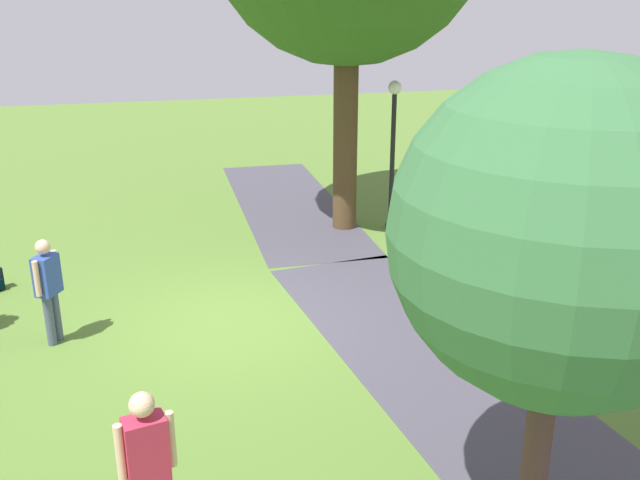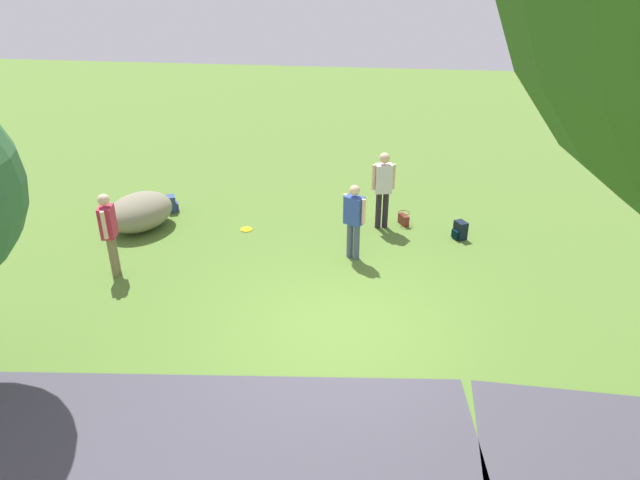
{
  "view_description": "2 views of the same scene",
  "coord_description": "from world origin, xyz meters",
  "px_view_note": "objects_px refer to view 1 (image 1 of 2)",
  "views": [
    {
      "loc": [
        9.86,
        -1.12,
        4.87
      ],
      "look_at": [
        -0.78,
        1.65,
        0.93
      ],
      "focal_mm": 39.18,
      "sensor_mm": 36.0,
      "label": 1
    },
    {
      "loc": [
        -0.68,
        7.86,
        5.69
      ],
      "look_at": [
        0.52,
        -1.18,
        1.07
      ],
      "focal_mm": 32.28,
      "sensor_mm": 36.0,
      "label": 2
    }
  ],
  "objects_px": {
    "young_tree_near_path": "(564,234)",
    "lamp_post": "(393,138)",
    "man_near_boulder": "(148,463)",
    "passerby_on_path": "(48,285)"
  },
  "relations": [
    {
      "from": "lamp_post",
      "to": "passerby_on_path",
      "type": "bearing_deg",
      "value": -60.48
    },
    {
      "from": "man_near_boulder",
      "to": "passerby_on_path",
      "type": "bearing_deg",
      "value": -164.34
    },
    {
      "from": "passerby_on_path",
      "to": "lamp_post",
      "type": "bearing_deg",
      "value": 119.52
    },
    {
      "from": "young_tree_near_path",
      "to": "lamp_post",
      "type": "height_order",
      "value": "young_tree_near_path"
    },
    {
      "from": "young_tree_near_path",
      "to": "lamp_post",
      "type": "distance_m",
      "value": 9.22
    },
    {
      "from": "passerby_on_path",
      "to": "young_tree_near_path",
      "type": "bearing_deg",
      "value": 41.61
    },
    {
      "from": "man_near_boulder",
      "to": "passerby_on_path",
      "type": "relative_size",
      "value": 1.05
    },
    {
      "from": "man_near_boulder",
      "to": "passerby_on_path",
      "type": "height_order",
      "value": "man_near_boulder"
    },
    {
      "from": "young_tree_near_path",
      "to": "man_near_boulder",
      "type": "height_order",
      "value": "young_tree_near_path"
    },
    {
      "from": "lamp_post",
      "to": "man_near_boulder",
      "type": "distance_m",
      "value": 9.85
    }
  ]
}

